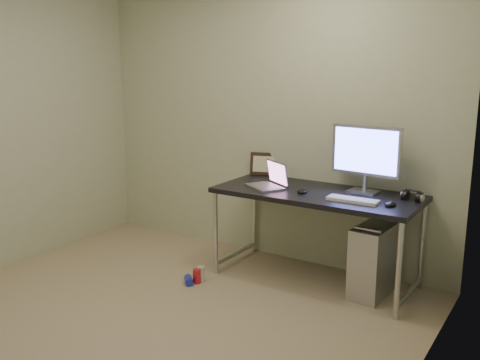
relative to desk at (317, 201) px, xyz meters
name	(u,v)px	position (x,y,z in m)	size (l,w,h in m)	color
floor	(134,328)	(-0.68, -1.40, -0.67)	(3.50, 3.50, 0.00)	tan
wall_back	(265,120)	(-0.68, 0.35, 0.58)	(3.50, 0.02, 2.50)	beige
wall_right	(407,177)	(1.07, -1.40, 0.58)	(0.02, 3.50, 2.50)	beige
desk	(317,201)	(0.00, 0.00, 0.00)	(1.61, 0.71, 0.75)	black
tower_computer	(375,259)	(0.49, 0.03, -0.40)	(0.26, 0.54, 0.59)	#B3B3B7
cable_a	(381,233)	(0.44, 0.30, -0.27)	(0.01, 0.01, 0.70)	black
cable_b	(391,238)	(0.53, 0.28, -0.29)	(0.01, 0.01, 0.72)	black
can_red	(197,276)	(-0.78, -0.57, -0.61)	(0.06, 0.06, 0.12)	red
can_white	(201,274)	(-0.77, -0.52, -0.61)	(0.07, 0.07, 0.12)	silver
can_blue	(189,280)	(-0.82, -0.62, -0.64)	(0.06, 0.06, 0.12)	#2231C4
laptop	(270,181)	(-0.39, -0.07, 0.13)	(0.39, 0.37, 0.21)	#B4B5BB
monitor	(366,154)	(0.32, 0.18, 0.39)	(0.56, 0.18, 0.53)	#B4B5BB
keyboard	(353,200)	(0.35, -0.14, 0.09)	(0.38, 0.12, 0.02)	white
mouse_right	(390,203)	(0.62, -0.11, 0.10)	(0.07, 0.12, 0.04)	black
mouse_left	(302,190)	(-0.08, -0.09, 0.10)	(0.08, 0.12, 0.04)	black
headphones	(412,197)	(0.71, 0.13, 0.10)	(0.16, 0.10, 0.10)	black
picture_frame	(264,164)	(-0.67, 0.33, 0.18)	(0.26, 0.03, 0.21)	black
webcam	(285,171)	(-0.41, 0.23, 0.16)	(0.04, 0.03, 0.11)	silver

